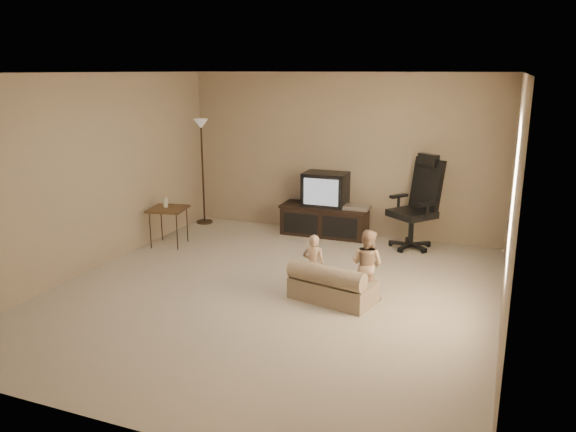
% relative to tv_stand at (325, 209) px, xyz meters
% --- Properties ---
extents(floor, '(5.50, 5.50, 0.00)m').
position_rel_tv_stand_xyz_m(floor, '(0.17, -2.49, -0.41)').
color(floor, beige).
rests_on(floor, ground).
extents(room_shell, '(5.50, 5.50, 5.50)m').
position_rel_tv_stand_xyz_m(room_shell, '(0.17, -2.49, 1.11)').
color(room_shell, silver).
rests_on(room_shell, floor).
extents(tv_stand, '(1.40, 0.53, 1.00)m').
position_rel_tv_stand_xyz_m(tv_stand, '(0.00, 0.00, 0.00)').
color(tv_stand, black).
rests_on(tv_stand, floor).
extents(office_chair, '(0.88, 0.88, 1.37)m').
position_rel_tv_stand_xyz_m(office_chair, '(1.43, -0.13, 0.08)').
color(office_chair, black).
rests_on(office_chair, floor).
extents(side_table, '(0.60, 0.60, 0.77)m').
position_rel_tv_stand_xyz_m(side_table, '(-1.99, -1.35, 0.14)').
color(side_table, brown).
rests_on(side_table, floor).
extents(floor_lamp, '(0.27, 0.27, 1.75)m').
position_rel_tv_stand_xyz_m(floor_lamp, '(-2.13, -0.06, 0.86)').
color(floor_lamp, black).
rests_on(floor_lamp, floor).
extents(child_sofa, '(1.01, 0.70, 0.45)m').
position_rel_tv_stand_xyz_m(child_sofa, '(0.87, -2.47, -0.23)').
color(child_sofa, tan).
rests_on(child_sofa, floor).
extents(toddler_left, '(0.27, 0.20, 0.73)m').
position_rel_tv_stand_xyz_m(toddler_left, '(0.63, -2.37, -0.05)').
color(toddler_left, tan).
rests_on(toddler_left, floor).
extents(toddler_right, '(0.44, 0.32, 0.81)m').
position_rel_tv_stand_xyz_m(toddler_right, '(1.22, -2.24, -0.01)').
color(toddler_right, tan).
rests_on(toddler_right, floor).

